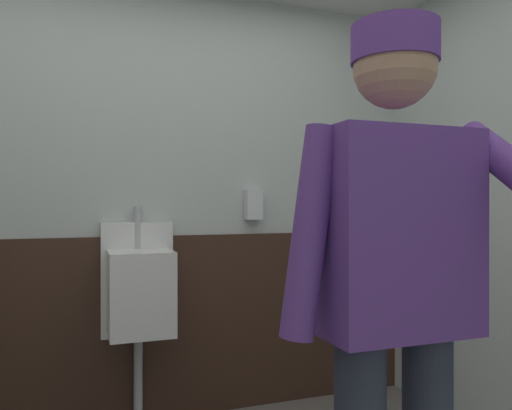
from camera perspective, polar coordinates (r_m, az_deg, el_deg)
wall_back at (r=3.01m, az=-11.36°, el=0.30°), size 3.83×0.12×2.52m
wainscot_band_back at (r=3.02m, az=-11.14°, el=-13.64°), size 3.23×0.03×1.07m
urinal_solo at (r=2.82m, az=-13.19°, el=-9.61°), size 0.40×0.34×1.24m
person at (r=1.43m, az=15.83°, el=-8.47°), size 0.65×0.60×1.75m
soap_dispenser at (r=3.05m, az=-0.29°, el=0.02°), size 0.10×0.07×0.18m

